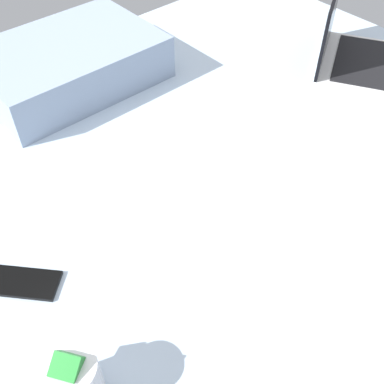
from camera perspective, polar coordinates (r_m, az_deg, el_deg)
bed_mattress at (r=131.55cm, az=1.76°, el=3.10°), size 180.00×140.00×18.00cm
laptop at (r=162.18cm, az=18.57°, el=15.74°), size 40.07×36.39×23.00cm
snack_cup at (r=83.23cm, az=-14.14°, el=-21.21°), size 9.00×10.08×13.25cm
cell_phone at (r=101.65cm, az=-19.68°, el=-10.29°), size 14.42×14.95×0.80cm
pillow at (r=149.21cm, az=-14.72°, el=14.82°), size 52.00×36.00×13.00cm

